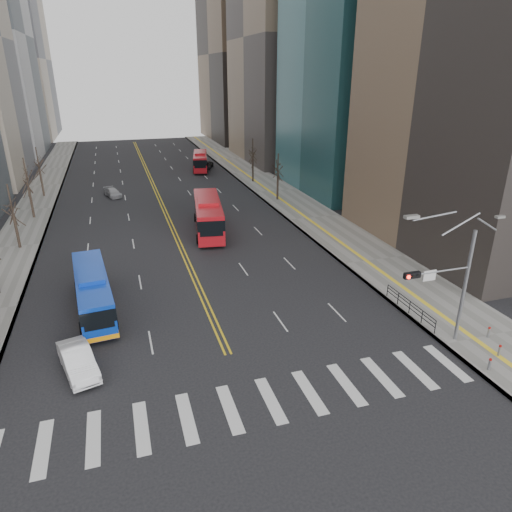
# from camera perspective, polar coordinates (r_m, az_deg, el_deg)

# --- Properties ---
(ground) EXTENTS (220.00, 220.00, 0.00)m
(ground) POSITION_cam_1_polar(r_m,az_deg,el_deg) (26.56, -0.70, -18.05)
(ground) COLOR black
(sidewalk_right) EXTENTS (7.00, 130.00, 0.15)m
(sidewalk_right) POSITION_cam_1_polar(r_m,az_deg,el_deg) (70.62, 2.46, 8.14)
(sidewalk_right) COLOR slate
(sidewalk_right) RESTS_ON ground
(sidewalk_left) EXTENTS (5.00, 130.00, 0.15)m
(sidewalk_left) POSITION_cam_1_polar(r_m,az_deg,el_deg) (67.54, -25.98, 5.25)
(sidewalk_left) COLOR slate
(sidewalk_left) RESTS_ON ground
(crosswalk) EXTENTS (26.70, 4.00, 0.01)m
(crosswalk) POSITION_cam_1_polar(r_m,az_deg,el_deg) (26.56, -0.70, -18.04)
(crosswalk) COLOR silver
(crosswalk) RESTS_ON ground
(centerline) EXTENTS (0.55, 100.00, 0.01)m
(centerline) POSITION_cam_1_polar(r_m,az_deg,el_deg) (76.62, -12.73, 8.69)
(centerline) COLOR gold
(centerline) RESTS_ON ground
(office_towers) EXTENTS (83.00, 134.00, 58.00)m
(office_towers) POSITION_cam_1_polar(r_m,az_deg,el_deg) (88.42, -15.00, 25.88)
(office_towers) COLOR gray
(office_towers) RESTS_ON ground
(signal_mast) EXTENTS (5.37, 0.37, 9.39)m
(signal_mast) POSITION_cam_1_polar(r_m,az_deg,el_deg) (31.50, 22.89, -2.67)
(signal_mast) COLOR gray
(signal_mast) RESTS_ON ground
(pedestrian_railing) EXTENTS (0.06, 6.06, 1.02)m
(pedestrian_railing) POSITION_cam_1_polar(r_m,az_deg,el_deg) (36.28, 18.67, -5.86)
(pedestrian_railing) COLOR black
(pedestrian_railing) RESTS_ON sidewalk_right
(bollards) EXTENTS (2.87, 3.17, 0.78)m
(bollards) POSITION_cam_1_polar(r_m,az_deg,el_deg) (33.65, 27.46, -10.19)
(bollards) COLOR gray
(bollards) RESTS_ON sidewalk_right
(street_trees) EXTENTS (35.20, 47.20, 7.60)m
(street_trees) POSITION_cam_1_polar(r_m,az_deg,el_deg) (55.40, -18.56, 8.21)
(street_trees) COLOR #2D211B
(street_trees) RESTS_ON ground
(blue_bus) EXTENTS (3.34, 11.10, 3.21)m
(blue_bus) POSITION_cam_1_polar(r_m,az_deg,el_deg) (36.91, -19.73, -4.02)
(blue_bus) COLOR #0B34AE
(blue_bus) RESTS_ON ground
(red_bus_near) EXTENTS (4.61, 12.51, 3.85)m
(red_bus_near) POSITION_cam_1_polar(r_m,az_deg,el_deg) (52.25, -6.01, 5.34)
(red_bus_near) COLOR #AB121A
(red_bus_near) RESTS_ON ground
(red_bus_far) EXTENTS (4.38, 10.64, 3.31)m
(red_bus_far) POSITION_cam_1_polar(r_m,az_deg,el_deg) (86.85, -6.98, 11.85)
(red_bus_far) COLOR #AB121A
(red_bus_far) RESTS_ON ground
(car_white) EXTENTS (2.86, 5.02, 1.57)m
(car_white) POSITION_cam_1_polar(r_m,az_deg,el_deg) (30.46, -21.38, -12.09)
(car_white) COLOR white
(car_white) RESTS_ON ground
(car_dark_mid) EXTENTS (2.19, 4.62, 1.53)m
(car_dark_mid) POSITION_cam_1_polar(r_m,az_deg,el_deg) (63.03, -5.85, 6.97)
(car_dark_mid) COLOR black
(car_dark_mid) RESTS_ON ground
(car_silver) EXTENTS (2.84, 4.45, 1.20)m
(car_silver) POSITION_cam_1_polar(r_m,az_deg,el_deg) (70.50, -17.47, 7.56)
(car_silver) COLOR #949499
(car_silver) RESTS_ON ground
(car_dark_far) EXTENTS (3.73, 4.93, 1.24)m
(car_dark_far) POSITION_cam_1_polar(r_m,az_deg,el_deg) (88.12, -6.28, 11.21)
(car_dark_far) COLOR black
(car_dark_far) RESTS_ON ground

